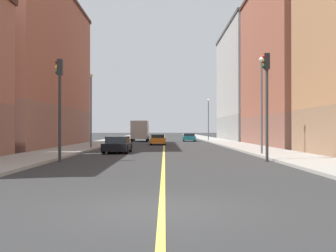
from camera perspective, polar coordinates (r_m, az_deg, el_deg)
ground_plane at (r=9.58m, az=-0.85°, el=-11.44°), size 400.00×400.00×0.00m
sidewalk_left at (r=58.99m, az=7.44°, el=-2.15°), size 3.93×168.00×0.15m
sidewalk_right at (r=59.01m, az=-8.48°, el=-2.15°), size 3.93×168.00×0.15m
lane_center_stripe at (r=58.44m, az=-0.52°, el=-2.24°), size 0.16×154.00×0.01m
building_left_mid at (r=46.89m, az=17.23°, el=8.34°), size 8.36×20.08×17.94m
building_left_far at (r=69.36m, az=11.33°, el=5.71°), size 8.36×23.79×18.49m
building_right_midblock at (r=45.72m, az=-18.76°, el=7.73°), size 8.36×26.11×16.61m
traffic_light_left_near at (r=23.67m, az=13.57°, el=4.67°), size 0.40×0.32×6.09m
traffic_light_right_near at (r=23.70m, az=-14.87°, el=4.18°), size 0.40×0.32×5.74m
street_lamp_left_near at (r=29.21m, az=12.91°, el=4.31°), size 0.36×0.36×6.70m
street_lamp_right_near at (r=38.80m, az=-10.66°, el=3.27°), size 0.36×0.36×6.88m
street_lamp_left_far at (r=63.40m, az=5.64°, el=1.56°), size 0.36×0.36×6.35m
car_teal at (r=62.10m, az=2.96°, el=-1.58°), size 1.98×4.41×1.21m
car_black at (r=31.78m, az=-7.03°, el=-2.61°), size 2.00×4.21×1.28m
car_orange at (r=48.15m, az=-1.45°, el=-1.90°), size 1.90×4.42×1.22m
box_truck at (r=61.38m, az=-3.90°, el=-0.63°), size 2.50×6.72×3.06m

